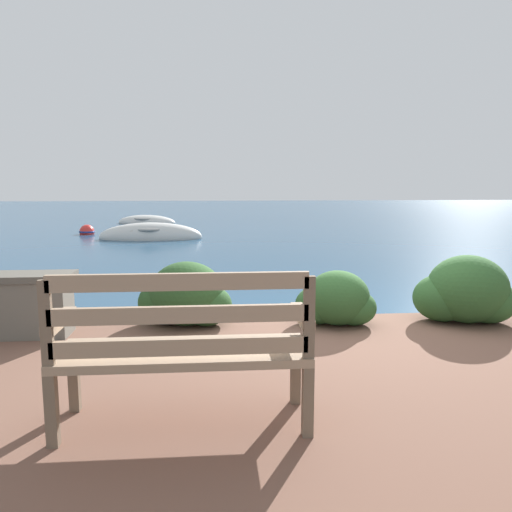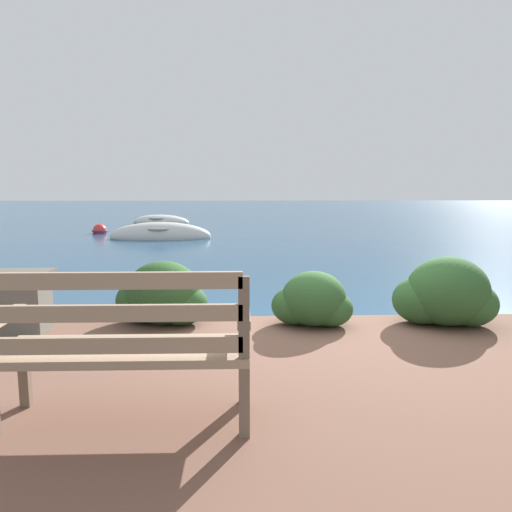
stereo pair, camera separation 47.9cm
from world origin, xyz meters
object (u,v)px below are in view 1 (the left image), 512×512
Objects in this scene: rowboat_nearest at (151,237)px; rowboat_mid at (147,222)px; mooring_buoy at (87,232)px; park_bench at (183,346)px.

rowboat_nearest reaches higher than rowboat_mid.
rowboat_nearest reaches higher than mooring_buoy.
park_bench is 17.38m from rowboat_mid.
mooring_buoy is (-3.85, 13.27, -0.63)m from park_bench.
mooring_buoy is at bearing -90.06° from rowboat_mid.
park_bench reaches higher than rowboat_nearest.
rowboat_nearest is 5.49m from rowboat_mid.
rowboat_mid is (-2.52, 17.18, -0.65)m from park_bench.
rowboat_nearest is at bearing -62.43° from rowboat_mid.
rowboat_nearest is at bearing -35.00° from mooring_buoy.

